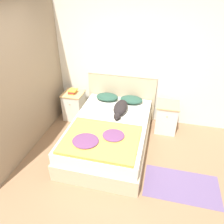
{
  "coord_description": "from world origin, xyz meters",
  "views": [
    {
      "loc": [
        0.74,
        -2.14,
        2.77
      ],
      "look_at": [
        -0.08,
        1.2,
        0.63
      ],
      "focal_mm": 35.0,
      "sensor_mm": 36.0,
      "label": 1
    }
  ],
  "objects_px": {
    "bed": "(109,135)",
    "dog": "(120,108)",
    "book_stack": "(73,91)",
    "pillow_left": "(107,97)",
    "nightstand_left": "(74,105)",
    "nightstand_right": "(166,117)",
    "pillow_right": "(131,100)"
  },
  "relations": [
    {
      "from": "nightstand_left",
      "to": "pillow_right",
      "type": "bearing_deg",
      "value": 2.53
    },
    {
      "from": "bed",
      "to": "nightstand_left",
      "type": "xyz_separation_m",
      "value": [
        -1.01,
        0.78,
        0.05
      ]
    },
    {
      "from": "pillow_right",
      "to": "dog",
      "type": "xyz_separation_m",
      "value": [
        -0.14,
        -0.42,
        0.02
      ]
    },
    {
      "from": "bed",
      "to": "pillow_left",
      "type": "height_order",
      "value": "pillow_left"
    },
    {
      "from": "pillow_right",
      "to": "nightstand_right",
      "type": "bearing_deg",
      "value": -4.28
    },
    {
      "from": "pillow_left",
      "to": "pillow_right",
      "type": "distance_m",
      "value": 0.52
    },
    {
      "from": "nightstand_left",
      "to": "dog",
      "type": "xyz_separation_m",
      "value": [
        1.13,
        -0.36,
        0.3
      ]
    },
    {
      "from": "nightstand_right",
      "to": "pillow_left",
      "type": "distance_m",
      "value": 1.3
    },
    {
      "from": "bed",
      "to": "nightstand_right",
      "type": "bearing_deg",
      "value": 37.54
    },
    {
      "from": "nightstand_right",
      "to": "pillow_right",
      "type": "relative_size",
      "value": 1.32
    },
    {
      "from": "dog",
      "to": "book_stack",
      "type": "height_order",
      "value": "book_stack"
    },
    {
      "from": "nightstand_left",
      "to": "pillow_right",
      "type": "height_order",
      "value": "pillow_right"
    },
    {
      "from": "nightstand_left",
      "to": "dog",
      "type": "distance_m",
      "value": 1.22
    },
    {
      "from": "nightstand_left",
      "to": "nightstand_right",
      "type": "relative_size",
      "value": 1.0
    },
    {
      "from": "pillow_right",
      "to": "pillow_left",
      "type": "bearing_deg",
      "value": 180.0
    },
    {
      "from": "pillow_left",
      "to": "book_stack",
      "type": "xyz_separation_m",
      "value": [
        -0.75,
        -0.06,
        0.07
      ]
    },
    {
      "from": "book_stack",
      "to": "dog",
      "type": "bearing_deg",
      "value": -17.56
    },
    {
      "from": "nightstand_right",
      "to": "book_stack",
      "type": "bearing_deg",
      "value": -179.87
    },
    {
      "from": "bed",
      "to": "book_stack",
      "type": "bearing_deg",
      "value": 142.67
    },
    {
      "from": "nightstand_right",
      "to": "pillow_left",
      "type": "relative_size",
      "value": 1.32
    },
    {
      "from": "pillow_left",
      "to": "nightstand_left",
      "type": "bearing_deg",
      "value": -175.72
    },
    {
      "from": "nightstand_left",
      "to": "nightstand_right",
      "type": "xyz_separation_m",
      "value": [
        2.02,
        0.0,
        0.0
      ]
    },
    {
      "from": "dog",
      "to": "nightstand_left",
      "type": "bearing_deg",
      "value": 162.2
    },
    {
      "from": "nightstand_right",
      "to": "dog",
      "type": "height_order",
      "value": "dog"
    },
    {
      "from": "pillow_left",
      "to": "book_stack",
      "type": "height_order",
      "value": "book_stack"
    },
    {
      "from": "nightstand_left",
      "to": "book_stack",
      "type": "distance_m",
      "value": 0.35
    },
    {
      "from": "pillow_right",
      "to": "dog",
      "type": "height_order",
      "value": "dog"
    },
    {
      "from": "nightstand_right",
      "to": "pillow_right",
      "type": "height_order",
      "value": "pillow_right"
    },
    {
      "from": "nightstand_left",
      "to": "pillow_left",
      "type": "relative_size",
      "value": 1.32
    },
    {
      "from": "bed",
      "to": "dog",
      "type": "relative_size",
      "value": 2.82
    },
    {
      "from": "bed",
      "to": "pillow_right",
      "type": "relative_size",
      "value": 4.45
    },
    {
      "from": "bed",
      "to": "dog",
      "type": "xyz_separation_m",
      "value": [
        0.12,
        0.42,
        0.35
      ]
    }
  ]
}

